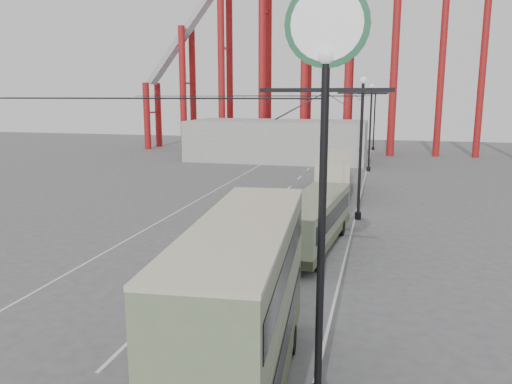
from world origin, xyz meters
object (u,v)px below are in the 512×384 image
(lamp_post_near, at_px, (325,109))
(single_decker_cream, at_px, (334,172))
(single_decker_green, at_px, (314,220))
(pedestrian, at_px, (269,253))
(double_decker_bus, at_px, (244,302))

(lamp_post_near, xyz_separation_m, single_decker_cream, (-2.46, 29.49, -6.05))
(lamp_post_near, bearing_deg, single_decker_green, 98.32)
(single_decker_cream, bearing_deg, lamp_post_near, -88.96)
(single_decker_green, bearing_deg, pedestrian, -108.54)
(double_decker_bus, bearing_deg, lamp_post_near, 0.84)
(single_decker_cream, relative_size, pedestrian, 6.66)
(single_decker_cream, bearing_deg, single_decker_green, -92.13)
(lamp_post_near, xyz_separation_m, single_decker_green, (-2.02, 13.83, -6.27))
(single_decker_green, height_order, single_decker_cream, single_decker_cream)
(single_decker_green, xyz_separation_m, pedestrian, (-1.63, -3.69, -0.80))
(single_decker_cream, bearing_deg, double_decker_bus, -92.82)
(single_decker_green, relative_size, single_decker_cream, 0.97)
(lamp_post_near, distance_m, double_decker_bus, 5.43)
(double_decker_bus, height_order, pedestrian, double_decker_bus)
(single_decker_cream, bearing_deg, pedestrian, -97.24)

